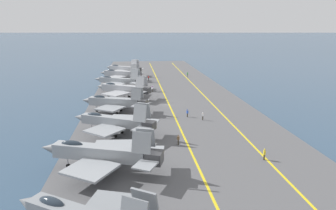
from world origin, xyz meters
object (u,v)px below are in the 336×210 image
object	(u,v)px
parked_jet_sixth	(119,81)
crew_purple_vest	(152,89)
parked_jet_fifth	(123,89)
crew_yellow_vest	(264,154)
crew_blue_vest	(187,113)
parked_jet_third	(114,121)
crew_red_vest	(149,78)
parked_jet_seventh	(121,74)
parked_jet_eighth	(124,69)
parked_jet_second	(101,153)
crew_white_vest	(203,116)
crew_green_vest	(187,74)
crew_brown_vest	(178,139)
parked_jet_fourth	(115,102)

from	to	relation	value
parked_jet_sixth	crew_purple_vest	xyz separation A→B (m)	(-6.12, -10.02, -1.62)
parked_jet_fifth	crew_yellow_vest	distance (m)	47.31
parked_jet_sixth	crew_blue_vest	world-z (taller)	parked_jet_sixth
parked_jet_third	crew_red_vest	distance (m)	57.31
crew_red_vest	parked_jet_third	bearing A→B (deg)	170.95
parked_jet_seventh	parked_jet_eighth	world-z (taller)	parked_jet_eighth
parked_jet_second	crew_red_vest	distance (m)	71.42
parked_jet_seventh	crew_white_vest	size ratio (longest dim) A/B	9.45
crew_green_vest	parked_jet_fifth	bearing A→B (deg)	145.33
parked_jet_second	crew_yellow_vest	xyz separation A→B (m)	(1.01, -23.49, -1.77)
crew_white_vest	parked_jet_fifth	bearing A→B (deg)	38.32
parked_jet_second	crew_green_vest	distance (m)	81.81
parked_jet_seventh	crew_brown_vest	xyz separation A→B (m)	(-63.33, -11.79, -1.59)
parked_jet_fifth	parked_jet_fourth	bearing A→B (deg)	174.16
crew_green_vest	crew_yellow_vest	bearing A→B (deg)	178.37
parked_jet_fourth	parked_jet_eighth	xyz separation A→B (m)	(55.23, -0.31, 0.14)
parked_jet_sixth	parked_jet_seventh	distance (m)	14.90
parked_jet_second	parked_jet_fifth	size ratio (longest dim) A/B	1.08
parked_jet_seventh	crew_red_vest	size ratio (longest dim) A/B	9.19
parked_jet_fifth	crew_white_vest	distance (m)	27.78
crew_yellow_vest	crew_red_vest	bearing A→B (deg)	11.01
crew_brown_vest	crew_blue_vest	world-z (taller)	crew_brown_vest
parked_jet_fourth	crew_yellow_vest	distance (m)	36.30
parked_jet_sixth	crew_purple_vest	size ratio (longest dim) A/B	9.12
parked_jet_fourth	crew_white_vest	world-z (taller)	parked_jet_fourth
parked_jet_third	crew_blue_vest	size ratio (longest dim) A/B	9.29
parked_jet_third	crew_red_vest	size ratio (longest dim) A/B	9.27
crew_white_vest	parked_jet_third	bearing A→B (deg)	111.52
parked_jet_sixth	crew_brown_vest	world-z (taller)	parked_jet_sixth
crew_white_vest	parked_jet_seventh	bearing A→B (deg)	20.65
parked_jet_third	parked_jet_fourth	bearing A→B (deg)	2.74
parked_jet_fifth	crew_white_vest	xyz separation A→B (m)	(-21.75, -17.19, -1.83)
parked_jet_fourth	crew_purple_vest	size ratio (longest dim) A/B	8.48
parked_jet_sixth	crew_purple_vest	world-z (taller)	parked_jet_sixth
parked_jet_sixth	crew_white_vest	size ratio (longest dim) A/B	9.92
parked_jet_second	crew_yellow_vest	world-z (taller)	parked_jet_second
parked_jet_third	crew_purple_vest	xyz separation A→B (m)	(36.36, -9.11, -1.58)
parked_jet_seventh	crew_blue_vest	distance (m)	50.39
crew_blue_vest	parked_jet_eighth	bearing A→B (deg)	14.41
parked_jet_sixth	crew_brown_vest	xyz separation A→B (m)	(-48.43, -11.68, -1.66)
parked_jet_eighth	crew_white_vest	size ratio (longest dim) A/B	9.38
parked_jet_fifth	crew_blue_vest	bearing A→B (deg)	-143.18
crew_red_vest	parked_jet_eighth	bearing A→B (deg)	35.19
parked_jet_fifth	crew_white_vest	size ratio (longest dim) A/B	9.50
crew_green_vest	crew_white_vest	xyz separation A→B (m)	(-56.46, 6.83, -0.03)
parked_jet_second	parked_jet_fifth	bearing A→B (deg)	-2.22
parked_jet_sixth	crew_blue_vest	distance (m)	36.56
crew_red_vest	parked_jet_seventh	bearing A→B (deg)	85.46
parked_jet_second	parked_jet_third	world-z (taller)	parked_jet_third
parked_jet_third	crew_brown_vest	xyz separation A→B (m)	(-5.95, -10.77, -1.62)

